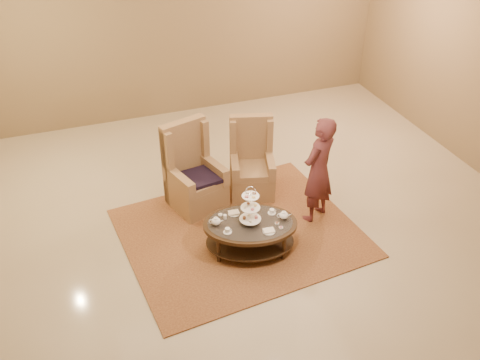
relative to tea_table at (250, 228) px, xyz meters
name	(u,v)px	position (x,y,z in m)	size (l,w,h in m)	color
ground	(252,233)	(0.15, 0.30, -0.37)	(8.00, 8.00, 0.00)	#BCAB8C
ceiling	(252,233)	(0.15, 0.30, -0.37)	(8.00, 8.00, 0.02)	silver
wall_back	(174,23)	(0.15, 4.30, 1.38)	(8.00, 0.04, 3.50)	olive
rug	(240,233)	(-0.01, 0.36, -0.36)	(3.32, 2.86, 0.02)	olive
tea_table	(250,228)	(0.00, 0.00, 0.00)	(1.40, 1.14, 1.02)	black
armchair_left	(193,179)	(-0.41, 1.26, 0.06)	(0.87, 0.89, 1.28)	#9A7248
armchair_right	(252,167)	(0.52, 1.31, 0.03)	(0.79, 0.81, 1.18)	#9A7248
person	(318,170)	(1.12, 0.35, 0.42)	(0.69, 0.61, 1.58)	#542424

